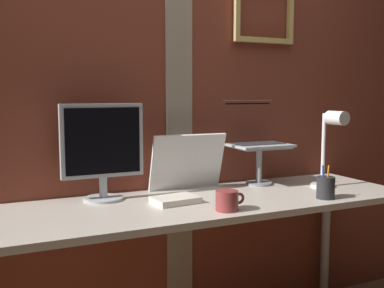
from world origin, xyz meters
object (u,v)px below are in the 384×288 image
(monitor, at_px, (102,146))
(coffee_mug, at_px, (227,201))
(laptop, at_px, (252,133))
(pen_cup, at_px, (326,188))
(desk_lamp, at_px, (331,140))
(whiteboard_panel, at_px, (188,162))

(monitor, height_order, coffee_mug, monitor)
(laptop, height_order, pen_cup, laptop)
(monitor, xyz_separation_m, coffee_mug, (0.42, -0.41, -0.21))
(coffee_mug, bearing_deg, pen_cup, 0.02)
(laptop, height_order, desk_lamp, laptop)
(whiteboard_panel, height_order, pen_cup, whiteboard_panel)
(coffee_mug, bearing_deg, desk_lamp, 13.17)
(laptop, relative_size, coffee_mug, 2.38)
(whiteboard_panel, bearing_deg, desk_lamp, -23.44)
(laptop, xyz_separation_m, coffee_mug, (-0.42, -0.48, -0.23))
(monitor, relative_size, coffee_mug, 3.35)
(laptop, distance_m, pen_cup, 0.54)
(laptop, xyz_separation_m, whiteboard_panel, (-0.40, -0.03, -0.13))
(whiteboard_panel, xyz_separation_m, pen_cup, (0.50, -0.45, -0.09))
(pen_cup, height_order, coffee_mug, pen_cup)
(monitor, bearing_deg, desk_lamp, -12.43)
(desk_lamp, height_order, pen_cup, desk_lamp)
(whiteboard_panel, distance_m, coffee_mug, 0.46)
(desk_lamp, relative_size, coffee_mug, 3.04)
(desk_lamp, bearing_deg, coffee_mug, -166.83)
(laptop, xyz_separation_m, pen_cup, (0.10, -0.48, -0.22))
(laptop, relative_size, whiteboard_panel, 0.81)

